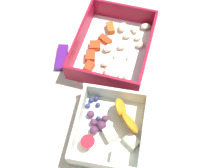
% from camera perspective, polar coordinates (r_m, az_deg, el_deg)
% --- Properties ---
extents(table_surface, '(0.80, 0.80, 0.02)m').
position_cam_1_polar(table_surface, '(0.62, 1.12, -0.37)').
color(table_surface, beige).
rests_on(table_surface, ground).
extents(pasta_container, '(0.23, 0.20, 0.06)m').
position_cam_1_polar(pasta_container, '(0.65, 0.31, 7.85)').
color(pasta_container, white).
rests_on(pasta_container, table_surface).
extents(fruit_bowl, '(0.17, 0.15, 0.06)m').
position_cam_1_polar(fruit_bowl, '(0.55, -0.16, -9.49)').
color(fruit_bowl, silver).
rests_on(fruit_bowl, table_surface).
extents(candy_bar, '(0.07, 0.03, 0.01)m').
position_cam_1_polar(candy_bar, '(0.65, -10.64, 5.57)').
color(candy_bar, '#51197A').
rests_on(candy_bar, table_surface).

